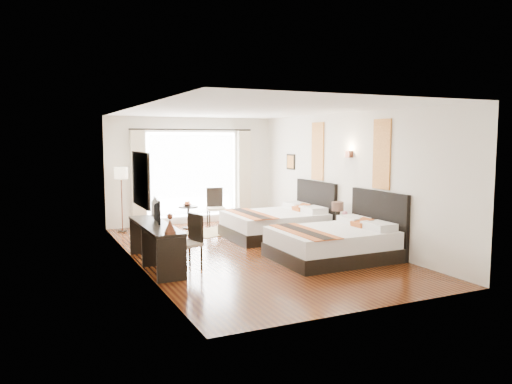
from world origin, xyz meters
name	(u,v)px	position (x,y,z in m)	size (l,w,h in m)	color
floor	(251,252)	(0.00, 0.00, -0.01)	(4.50, 7.50, 0.01)	black
ceiling	(251,111)	(0.00, 0.00, 2.79)	(4.50, 7.50, 0.02)	white
wall_headboard	(345,178)	(2.25, 0.00, 1.40)	(0.01, 7.50, 2.80)	silver
wall_desk	(136,187)	(-2.25, 0.00, 1.40)	(0.01, 7.50, 2.80)	silver
wall_window	(192,171)	(0.00, 3.75, 1.40)	(4.50, 0.01, 2.80)	silver
wall_entry	(371,205)	(0.00, -3.75, 1.40)	(4.50, 0.01, 2.80)	silver
window_glass	(192,175)	(0.00, 3.73, 1.30)	(2.40, 0.02, 2.20)	white
sheer_curtain	(193,175)	(0.00, 3.67, 1.30)	(2.30, 0.02, 2.10)	white
drape_left	(138,177)	(-1.45, 3.63, 1.28)	(0.35, 0.14, 2.35)	#C3B397
drape_right	(244,174)	(1.45, 3.63, 1.28)	(0.35, 0.14, 2.35)	#C3B397
art_panel_near	(382,154)	(2.23, -1.20, 1.95)	(0.03, 0.50, 1.35)	brown
art_panel_far	(318,151)	(2.23, 1.11, 1.95)	(0.03, 0.50, 1.35)	brown
wall_sconce	(349,154)	(2.19, -0.19, 1.92)	(0.10, 0.14, 0.14)	#4F2A1C
mirror_frame	(141,179)	(-2.22, -0.30, 1.55)	(0.04, 1.25, 0.95)	black
mirror_glass	(142,179)	(-2.19, -0.30, 1.55)	(0.01, 1.12, 0.82)	white
bed_near	(336,242)	(1.21, -1.20, 0.32)	(2.19, 1.71, 1.24)	black
bed_far	(278,223)	(1.20, 1.11, 0.32)	(2.21, 1.72, 1.25)	black
nightstand	(341,233)	(2.02, -0.19, 0.24)	(0.41, 0.50, 0.48)	black
table_lamp	(338,208)	(2.01, -0.06, 0.77)	(0.25, 0.25, 0.40)	black
vase	(345,219)	(2.03, -0.31, 0.57)	(0.14, 0.14, 0.15)	black
console_desk	(155,245)	(-1.99, -0.30, 0.38)	(0.50, 2.20, 0.76)	black
television	(153,210)	(-1.97, -0.07, 0.97)	(0.73, 0.10, 0.42)	black
bronze_figurine	(170,225)	(-1.99, -1.30, 0.90)	(0.19, 0.19, 0.28)	#4F2A1C
desk_chair	(187,252)	(-1.54, -0.73, 0.29)	(0.54, 0.54, 0.95)	#BCA890
floor_lamp	(121,177)	(-1.93, 3.25, 1.32)	(0.32, 0.32, 1.57)	black
side_table	(188,217)	(-0.34, 3.03, 0.28)	(0.49, 0.49, 0.56)	black
fruit_bowl	(187,205)	(-0.36, 3.07, 0.59)	(0.21, 0.21, 0.05)	#472E19
window_chair	(216,214)	(0.40, 3.07, 0.30)	(0.54, 0.54, 0.98)	#BCA890
jute_rug	(214,232)	(0.07, 2.31, 0.01)	(1.37, 0.93, 0.01)	tan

